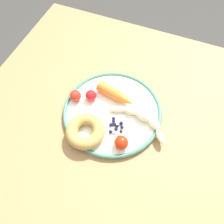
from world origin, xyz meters
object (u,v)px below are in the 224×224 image
object	(u,v)px
carrot_orange	(116,95)
blueberry_pile	(116,126)
banana	(141,118)
plate	(112,112)
tomato_far	(121,143)
donut	(85,131)
tomato_near	(75,96)
tomato_mid	(91,95)
dining_table	(123,131)

from	to	relation	value
carrot_orange	blueberry_pile	xyz separation A→B (m)	(-0.04, 0.09, -0.01)
banana	carrot_orange	bearing A→B (deg)	-25.97
plate	blueberry_pile	distance (m)	0.05
banana	tomato_far	size ratio (longest dim) A/B	4.87
banana	carrot_orange	size ratio (longest dim) A/B	1.45
donut	blueberry_pile	world-z (taller)	donut
tomato_near	banana	bearing A→B (deg)	-178.73
plate	banana	size ratio (longest dim) A/B	1.55
carrot_orange	donut	size ratio (longest dim) A/B	1.19
donut	tomato_mid	xyz separation A→B (m)	(0.04, -0.12, -0.00)
tomato_near	tomato_mid	size ratio (longest dim) A/B	1.03
carrot_orange	tomato_mid	bearing A→B (deg)	23.36
tomato_near	tomato_far	bearing A→B (deg)	153.80
dining_table	carrot_orange	world-z (taller)	carrot_orange
carrot_orange	tomato_far	world-z (taller)	tomato_far
donut	tomato_near	xyz separation A→B (m)	(0.08, -0.10, 0.00)
banana	plate	bearing A→B (deg)	3.22
tomato_mid	carrot_orange	bearing A→B (deg)	-156.64
plate	blueberry_pile	bearing A→B (deg)	125.56
dining_table	blueberry_pile	xyz separation A→B (m)	(0.01, 0.04, 0.12)
blueberry_pile	tomato_mid	xyz separation A→B (m)	(0.11, -0.06, 0.01)
donut	tomato_mid	bearing A→B (deg)	-72.73
donut	tomato_far	bearing A→B (deg)	-177.73
dining_table	tomato_mid	bearing A→B (deg)	-8.92
plate	blueberry_pile	size ratio (longest dim) A/B	5.56
dining_table	carrot_orange	xyz separation A→B (m)	(0.05, -0.05, 0.13)
tomato_near	carrot_orange	bearing A→B (deg)	-155.77
tomato_near	donut	bearing A→B (deg)	129.88
blueberry_pile	dining_table	bearing A→B (deg)	-102.70
dining_table	blueberry_pile	world-z (taller)	blueberry_pile
plate	tomato_far	world-z (taller)	tomato_far
carrot_orange	tomato_far	distance (m)	0.16
blueberry_pile	tomato_near	bearing A→B (deg)	-15.54
plate	banana	distance (m)	0.09
tomato_mid	dining_table	bearing A→B (deg)	171.08
donut	tomato_near	bearing A→B (deg)	-50.12
tomato_mid	tomato_far	xyz separation A→B (m)	(-0.14, 0.11, 0.00)
plate	donut	size ratio (longest dim) A/B	2.68
banana	tomato_near	world-z (taller)	tomato_near
carrot_orange	blueberry_pile	bearing A→B (deg)	111.38
dining_table	donut	world-z (taller)	donut
carrot_orange	tomato_far	size ratio (longest dim) A/B	3.35
plate	dining_table	bearing A→B (deg)	-176.05
donut	dining_table	bearing A→B (deg)	-129.90
banana	carrot_orange	distance (m)	0.11
plate	tomato_mid	bearing A→B (deg)	-15.24
tomato_near	plate	bearing A→B (deg)	179.83
banana	carrot_orange	world-z (taller)	carrot_orange
dining_table	donut	size ratio (longest dim) A/B	8.42
donut	blueberry_pile	bearing A→B (deg)	-143.40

